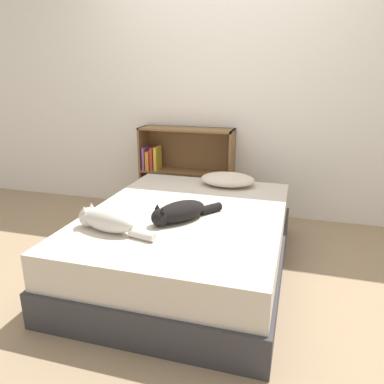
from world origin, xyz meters
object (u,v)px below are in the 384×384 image
at_px(pillow, 228,179).
at_px(cat_dark, 179,212).
at_px(bed, 187,241).
at_px(cat_light, 106,220).
at_px(bookshelf, 185,169).

xyz_separation_m(pillow, cat_dark, (-0.14, -0.89, 0.01)).
height_order(bed, pillow, pillow).
bearing_deg(cat_dark, pillow, -151.79).
bearing_deg(cat_dark, cat_light, -16.92).
xyz_separation_m(cat_dark, bookshelf, (-0.39, 1.37, -0.07)).
xyz_separation_m(pillow, cat_light, (-0.53, -1.17, 0.02)).
height_order(bed, bookshelf, bookshelf).
bearing_deg(bed, bookshelf, 107.99).
xyz_separation_m(bed, cat_dark, (0.01, -0.19, 0.30)).
bearing_deg(pillow, cat_dark, -99.22).
relative_size(cat_light, cat_dark, 1.14).
height_order(bed, cat_light, cat_light).
relative_size(cat_dark, bookshelf, 0.51).
relative_size(bed, cat_dark, 3.78).
bearing_deg(cat_dark, bookshelf, -126.58).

